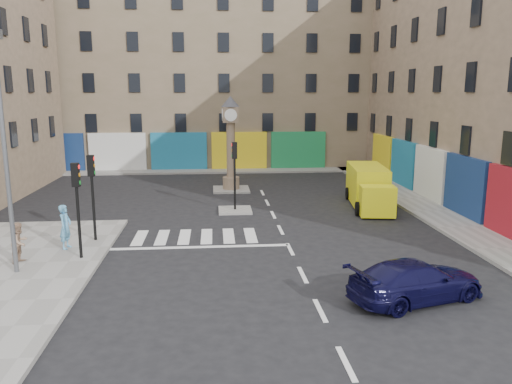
{
  "coord_description": "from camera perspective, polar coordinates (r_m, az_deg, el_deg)",
  "views": [
    {
      "loc": [
        -3.09,
        -18.76,
        6.43
      ],
      "look_at": [
        -1.23,
        3.33,
        2.0
      ],
      "focal_mm": 35.0,
      "sensor_mm": 36.0,
      "label": 1
    }
  ],
  "objects": [
    {
      "name": "lamp_post",
      "position": [
        19.02,
        -26.86,
        5.15
      ],
      "size": [
        0.5,
        0.25,
        8.3
      ],
      "color": "#595B60",
      "rests_on": "sidewalk_left"
    },
    {
      "name": "sidewalk_right",
      "position": [
        31.73,
        17.11,
        -0.76
      ],
      "size": [
        2.6,
        30.0,
        0.15
      ],
      "primitive_type": "cube",
      "color": "gray",
      "rests_on": "ground"
    },
    {
      "name": "navy_sedan",
      "position": [
        16.62,
        17.83,
        -9.62
      ],
      "size": [
        4.83,
        3.12,
        1.3
      ],
      "primitive_type": "imported",
      "rotation": [
        0.0,
        0.0,
        1.89
      ],
      "color": "black",
      "rests_on": "ground"
    },
    {
      "name": "ground",
      "position": [
        20.07,
        4.34,
        -7.42
      ],
      "size": [
        120.0,
        120.0,
        0.0
      ],
      "primitive_type": "plane",
      "color": "black",
      "rests_on": "ground"
    },
    {
      "name": "building_far",
      "position": [
        46.82,
        -6.1,
        13.77
      ],
      "size": [
        32.0,
        10.0,
        17.0
      ],
      "primitive_type": "cube",
      "color": "#7F6A54",
      "rests_on": "ground"
    },
    {
      "name": "traffic_light_left_far",
      "position": [
        22.32,
        -18.23,
        0.9
      ],
      "size": [
        0.28,
        0.22,
        3.7
      ],
      "color": "black",
      "rests_on": "sidewalk_left"
    },
    {
      "name": "traffic_light_left_near",
      "position": [
        20.03,
        -19.79,
        -0.34
      ],
      "size": [
        0.28,
        0.22,
        3.7
      ],
      "color": "black",
      "rests_on": "sidewalk_left"
    },
    {
      "name": "pedestrian_tan",
      "position": [
        20.73,
        -25.39,
        -5.23
      ],
      "size": [
        0.78,
        0.89,
        1.55
      ],
      "primitive_type": "imported",
      "rotation": [
        0.0,
        0.0,
        1.29
      ],
      "color": "#99775E",
      "rests_on": "sidewalk_left"
    },
    {
      "name": "island_near",
      "position": [
        27.53,
        -2.41,
        -2.09
      ],
      "size": [
        1.8,
        1.8,
        0.12
      ],
      "primitive_type": "cube",
      "color": "gray",
      "rests_on": "ground"
    },
    {
      "name": "island_far",
      "position": [
        33.39,
        -2.85,
        0.29
      ],
      "size": [
        2.4,
        2.4,
        0.12
      ],
      "primitive_type": "cube",
      "color": "gray",
      "rests_on": "ground"
    },
    {
      "name": "traffic_light_island",
      "position": [
        27.06,
        -2.46,
        3.13
      ],
      "size": [
        0.28,
        0.22,
        3.7
      ],
      "color": "black",
      "rests_on": "island_near"
    },
    {
      "name": "sidewalk_far",
      "position": [
        41.46,
        -6.02,
        2.42
      ],
      "size": [
        32.0,
        2.4,
        0.15
      ],
      "primitive_type": "cube",
      "color": "gray",
      "rests_on": "ground"
    },
    {
      "name": "clock_pillar",
      "position": [
        32.9,
        -2.91,
        6.26
      ],
      "size": [
        1.2,
        1.2,
        6.1
      ],
      "color": "#91775F",
      "rests_on": "island_far"
    },
    {
      "name": "pedestrian_blue",
      "position": [
        21.81,
        -20.95,
        -3.72
      ],
      "size": [
        0.54,
        0.73,
        1.82
      ],
      "primitive_type": "imported",
      "rotation": [
        0.0,
        0.0,
        1.41
      ],
      "color": "#5DA6D5",
      "rests_on": "sidewalk_left"
    },
    {
      "name": "yellow_van",
      "position": [
        29.3,
        12.76,
        0.56
      ],
      "size": [
        2.74,
        6.35,
        2.24
      ],
      "rotation": [
        0.0,
        0.0,
        -0.14
      ],
      "color": "yellow",
      "rests_on": "ground"
    }
  ]
}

